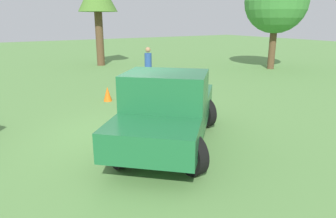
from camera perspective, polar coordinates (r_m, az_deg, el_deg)
ground_plane at (r=8.40m, az=-8.02°, el=-5.09°), size 80.00×80.00×0.00m
pickup_truck at (r=7.49m, az=-0.17°, el=0.18°), size 4.62×4.49×1.84m
person_bystander at (r=14.60m, az=-3.62°, el=8.15°), size 0.45×0.45×1.77m
tree_side at (r=20.59m, az=19.06°, el=17.89°), size 3.69×3.69×5.83m
traffic_cone at (r=12.09m, az=-10.91°, el=2.71°), size 0.32×0.32×0.55m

